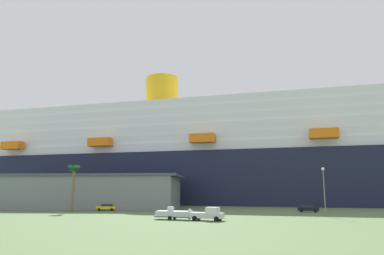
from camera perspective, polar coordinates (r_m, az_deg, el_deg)
name	(u,v)px	position (r m, az deg, el deg)	size (l,w,h in m)	color
ground_plane	(205,208)	(98.98, 2.05, -12.84)	(600.00, 600.00, 0.00)	#567042
cruise_ship	(275,160)	(126.67, 13.25, -5.04)	(306.51, 66.04, 54.50)	#191E38
terminal_building	(63,191)	(106.07, -20.01, -9.62)	(67.35, 29.08, 8.98)	slate
pickup_truck	(208,214)	(60.27, 2.63, -13.76)	(5.89, 3.14, 2.20)	silver
small_boat_on_trailer	(178,214)	(62.21, -2.32, -13.72)	(8.49, 3.28, 2.15)	#595960
palm_tree	(74,174)	(87.32, -18.46, -7.09)	(3.19, 3.03, 10.82)	brown
street_lamp	(324,185)	(73.14, 20.44, -8.66)	(0.56, 0.56, 9.26)	slate
parked_car_black_coupe	(308,208)	(86.41, 18.16, -12.25)	(4.88, 2.72, 1.58)	black
parked_car_yellow_taxi	(107,207)	(90.24, -13.55, -12.34)	(4.91, 2.49, 1.58)	yellow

